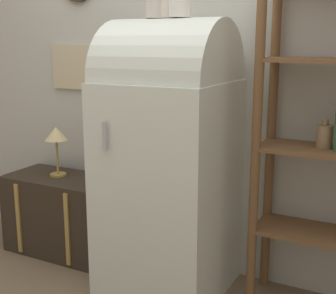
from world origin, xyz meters
name	(u,v)px	position (x,y,z in m)	size (l,w,h in m)	color
wall_back	(196,55)	(0.00, 0.57, 1.35)	(7.00, 0.09, 2.70)	#B7B7AD
refrigerator	(169,154)	(0.00, 0.22, 0.81)	(0.66, 0.70, 1.55)	silver
suitcase_trunk	(63,214)	(-0.88, 0.31, 0.27)	(0.76, 0.41, 0.54)	#33281E
shelf_unit	(335,132)	(0.86, 0.36, 0.99)	(0.75, 0.33, 1.80)	brown
desk_lamp	(56,138)	(-0.90, 0.32, 0.80)	(0.15, 0.15, 0.34)	#AD8942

